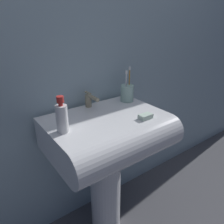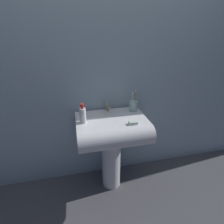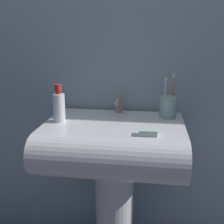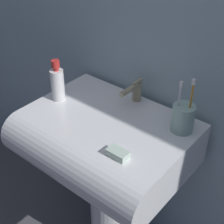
% 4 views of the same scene
% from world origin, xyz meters
% --- Properties ---
extents(wall_back, '(5.00, 0.05, 2.40)m').
position_xyz_m(wall_back, '(0.00, 0.25, 1.20)').
color(wall_back, '#9EB7C1').
rests_on(wall_back, ground).
extents(sink_pedestal, '(0.19, 0.19, 0.63)m').
position_xyz_m(sink_pedestal, '(0.00, 0.00, 0.31)').
color(sink_pedestal, white).
rests_on(sink_pedestal, ground).
extents(sink_basin, '(0.63, 0.49, 0.18)m').
position_xyz_m(sink_basin, '(0.00, -0.06, 0.72)').
color(sink_basin, white).
rests_on(sink_basin, sink_pedestal).
extents(faucet, '(0.04, 0.13, 0.09)m').
position_xyz_m(faucet, '(0.00, 0.15, 0.86)').
color(faucet, tan).
rests_on(faucet, sink_basin).
extents(toothbrush_cup, '(0.08, 0.08, 0.21)m').
position_xyz_m(toothbrush_cup, '(0.24, 0.10, 0.86)').
color(toothbrush_cup, '#99BFB2').
rests_on(toothbrush_cup, sink_basin).
extents(soap_bottle, '(0.05, 0.05, 0.17)m').
position_xyz_m(soap_bottle, '(-0.25, -0.03, 0.88)').
color(soap_bottle, white).
rests_on(soap_bottle, sink_basin).
extents(bar_soap, '(0.07, 0.04, 0.02)m').
position_xyz_m(bar_soap, '(0.16, -0.15, 0.82)').
color(bar_soap, silver).
rests_on(bar_soap, sink_basin).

